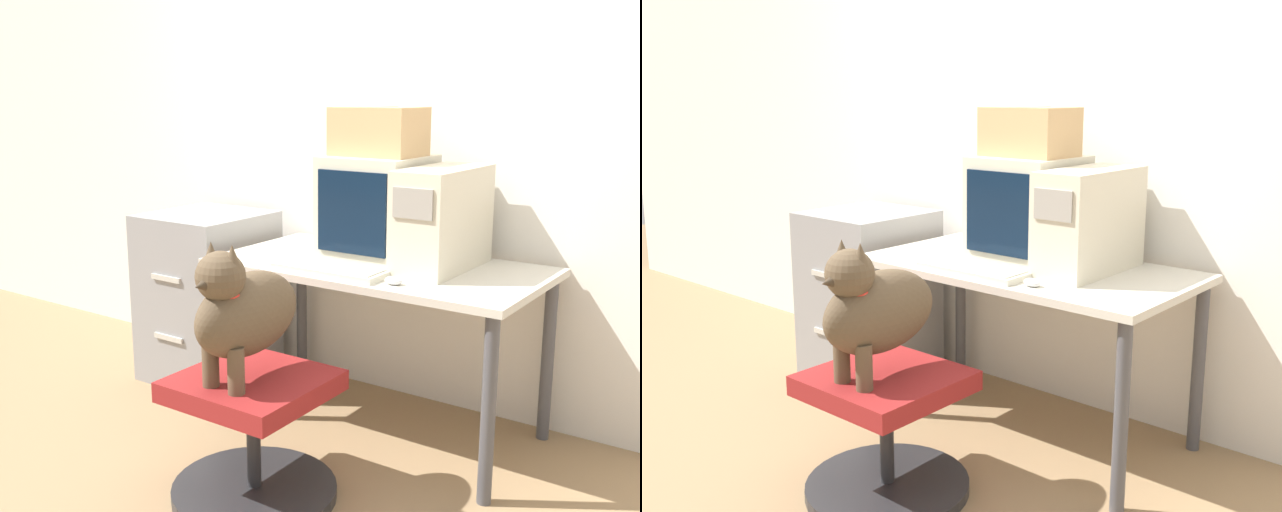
{
  "view_description": "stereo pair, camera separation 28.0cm",
  "coord_description": "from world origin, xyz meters",
  "views": [
    {
      "loc": [
        1.49,
        -2.2,
        1.4
      ],
      "look_at": [
        -0.08,
        0.04,
        0.79
      ],
      "focal_mm": 42.0,
      "sensor_mm": 36.0,
      "label": 1
    },
    {
      "loc": [
        1.71,
        -2.03,
        1.4
      ],
      "look_at": [
        -0.08,
        0.04,
        0.79
      ],
      "focal_mm": 42.0,
      "sensor_mm": 36.0,
      "label": 2
    }
  ],
  "objects": [
    {
      "name": "dog",
      "position": [
        -0.07,
        -0.41,
        0.69
      ],
      "size": [
        0.2,
        0.47,
        0.49
      ],
      "color": "brown",
      "rests_on": "office_chair"
    },
    {
      "name": "filing_cabinet",
      "position": [
        -1.0,
        0.4,
        0.41
      ],
      "size": [
        0.52,
        0.55,
        0.82
      ],
      "color": "gray",
      "rests_on": "ground_plane"
    },
    {
      "name": "pc_tower",
      "position": [
        0.24,
        0.42,
        0.91
      ],
      "size": [
        0.21,
        0.5,
        0.4
      ],
      "color": "beige",
      "rests_on": "desk"
    },
    {
      "name": "desk",
      "position": [
        0.0,
        0.35,
        0.63
      ],
      "size": [
        1.33,
        0.71,
        0.71
      ],
      "color": "beige",
      "rests_on": "ground_plane"
    },
    {
      "name": "wall_back",
      "position": [
        0.0,
        0.77,
        1.3
      ],
      "size": [
        8.0,
        0.05,
        2.6
      ],
      "color": "white",
      "rests_on": "ground_plane"
    },
    {
      "name": "cardboard_box",
      "position": [
        -0.08,
        0.47,
        1.23
      ],
      "size": [
        0.35,
        0.25,
        0.2
      ],
      "color": "tan",
      "rests_on": "crt_monitor"
    },
    {
      "name": "ground_plane",
      "position": [
        0.0,
        0.0,
        0.0
      ],
      "size": [
        12.0,
        12.0,
        0.0
      ],
      "primitive_type": "plane",
      "color": "#937551"
    },
    {
      "name": "computer_mouse",
      "position": [
        0.21,
        0.09,
        0.73
      ],
      "size": [
        0.07,
        0.05,
        0.03
      ],
      "color": "silver",
      "rests_on": "desk"
    },
    {
      "name": "keyboard",
      "position": [
        -0.07,
        0.11,
        0.73
      ],
      "size": [
        0.45,
        0.17,
        0.03
      ],
      "color": "beige",
      "rests_on": "desk"
    },
    {
      "name": "office_chair",
      "position": [
        -0.07,
        -0.37,
        0.23
      ],
      "size": [
        0.58,
        0.58,
        0.45
      ],
      "color": "#262628",
      "rests_on": "ground_plane"
    },
    {
      "name": "crt_monitor",
      "position": [
        -0.08,
        0.47,
        0.92
      ],
      "size": [
        0.38,
        0.4,
        0.42
      ],
      "color": "beige",
      "rests_on": "desk"
    }
  ]
}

